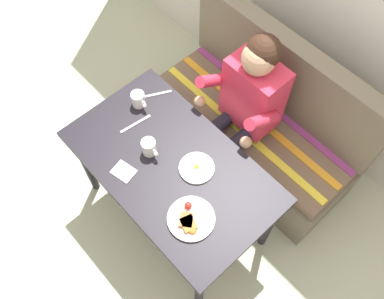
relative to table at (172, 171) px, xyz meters
name	(u,v)px	position (x,y,z in m)	size (l,w,h in m)	color
ground_plane	(176,213)	(0.00, 0.00, -0.65)	(8.00, 8.00, 0.00)	#B3B596
table	(172,171)	(0.00, 0.00, 0.00)	(1.20, 0.70, 0.73)	black
couch	(258,125)	(0.00, 0.76, -0.32)	(1.44, 0.56, 1.00)	#695E4B
person	(245,102)	(-0.02, 0.59, 0.09)	(0.45, 0.61, 1.21)	#CF2D47
plate_breakfast	(190,219)	(0.30, -0.14, 0.10)	(0.24, 0.24, 0.05)	white
plate_eggs	(197,168)	(0.11, 0.08, 0.09)	(0.19, 0.19, 0.04)	white
coffee_mug	(149,147)	(-0.14, -0.04, 0.13)	(0.12, 0.08, 0.10)	white
coffee_mug_second	(138,99)	(-0.43, 0.12, 0.13)	(0.12, 0.08, 0.09)	white
napkin	(124,172)	(-0.14, -0.22, 0.09)	(0.12, 0.09, 0.01)	silver
fork	(158,94)	(-0.42, 0.25, 0.08)	(0.01, 0.17, 0.01)	silver
knife	(136,124)	(-0.34, 0.02, 0.08)	(0.01, 0.20, 0.01)	silver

